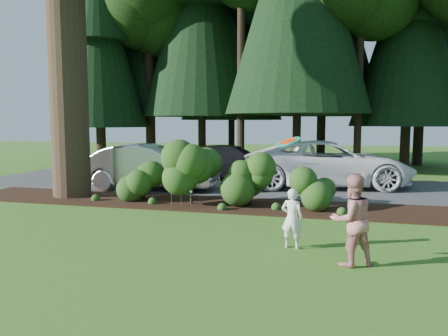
# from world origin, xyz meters

# --- Properties ---
(ground) EXTENTS (80.00, 80.00, 0.00)m
(ground) POSITION_xyz_m (0.00, 0.00, 0.00)
(ground) COLOR #3E661D
(ground) RESTS_ON ground
(mulch_bed) EXTENTS (16.00, 2.50, 0.05)m
(mulch_bed) POSITION_xyz_m (0.00, 3.25, 0.03)
(mulch_bed) COLOR black
(mulch_bed) RESTS_ON ground
(driveway) EXTENTS (22.00, 6.00, 0.03)m
(driveway) POSITION_xyz_m (0.00, 7.50, 0.01)
(driveway) COLOR #38383A
(driveway) RESTS_ON ground
(shrub_row) EXTENTS (6.53, 1.60, 1.61)m
(shrub_row) POSITION_xyz_m (0.77, 3.14, 0.81)
(shrub_row) COLOR #244816
(shrub_row) RESTS_ON ground
(lily_cluster) EXTENTS (0.69, 0.09, 0.57)m
(lily_cluster) POSITION_xyz_m (-0.30, 2.40, 0.50)
(lily_cluster) COLOR #244816
(lily_cluster) RESTS_ON ground
(tree_wall) EXTENTS (25.66, 12.15, 17.09)m
(tree_wall) POSITION_xyz_m (0.25, 16.38, 9.50)
(tree_wall) COLOR black
(tree_wall) RESTS_ON ground
(car_silver_wagon) EXTENTS (5.22, 2.20, 1.68)m
(car_silver_wagon) POSITION_xyz_m (-2.69, 5.52, 0.87)
(car_silver_wagon) COLOR silver
(car_silver_wagon) RESTS_ON driveway
(car_white_suv) EXTENTS (6.89, 4.18, 1.79)m
(car_white_suv) POSITION_xyz_m (3.71, 7.80, 0.92)
(car_white_suv) COLOR white
(car_white_suv) RESTS_ON driveway
(car_dark_suv) EXTENTS (5.32, 2.56, 1.49)m
(car_dark_suv) POSITION_xyz_m (-0.38, 9.09, 0.78)
(car_dark_suv) COLOR black
(car_dark_suv) RESTS_ON driveway
(child) EXTENTS (0.49, 0.36, 1.22)m
(child) POSITION_xyz_m (3.25, -0.80, 0.61)
(child) COLOR white
(child) RESTS_ON ground
(adult) EXTENTS (0.99, 0.91, 1.63)m
(adult) POSITION_xyz_m (4.37, -1.60, 0.81)
(adult) COLOR #B4181F
(adult) RESTS_ON ground
(frisbee) EXTENTS (0.51, 0.49, 0.26)m
(frisbee) POSITION_xyz_m (3.17, -0.98, 2.15)
(frisbee) COLOR #1B977E
(frisbee) RESTS_ON ground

